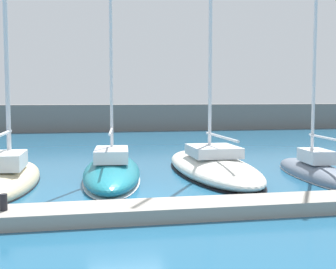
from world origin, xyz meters
The scene contains 8 objects.
ground_plane centered at (0.00, 0.00, 0.00)m, with size 120.00×120.00×0.00m, color #1E567A.
dock_pier centered at (0.00, -1.99, 0.20)m, with size 22.38×1.49×0.39m, color gray.
breakwater_seawall centered at (0.00, 30.56, 1.29)m, with size 108.00×2.66×2.57m, color slate.
sailboat_sand_second centered at (-4.16, 3.69, 0.34)m, with size 2.35×7.55×14.88m.
sailboat_teal_third centered at (-0.20, 4.23, 0.38)m, with size 3.05×8.47×16.30m.
sailboat_ivory_fourth centered at (4.21, 4.76, 0.36)m, with size 3.11×9.78×16.20m.
sailboat_slate_fifth centered at (8.14, 3.04, 0.31)m, with size 2.23×6.83×13.42m.
dock_bollard centered at (-3.44, -1.99, 0.61)m, with size 0.20×0.20×0.44m, color black.
Camera 1 is at (-1.43, -14.29, 3.38)m, focal length 48.65 mm.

